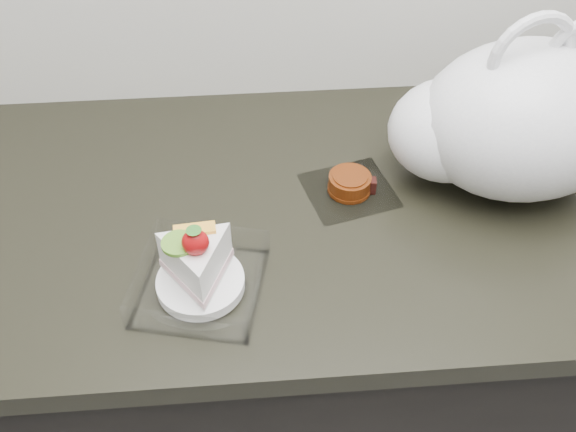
{
  "coord_description": "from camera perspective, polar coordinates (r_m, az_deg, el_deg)",
  "views": [
    {
      "loc": [
        -0.18,
        0.95,
        1.62
      ],
      "look_at": [
        -0.13,
        1.62,
        0.94
      ],
      "focal_mm": 40.0,
      "sensor_mm": 36.0,
      "label": 1
    }
  ],
  "objects": [
    {
      "name": "cake_tray",
      "position": [
        0.89,
        -7.91,
        -4.99
      ],
      "size": [
        0.2,
        0.2,
        0.13
      ],
      "rotation": [
        0.0,
        0.0,
        -0.23
      ],
      "color": "white",
      "rests_on": "counter"
    },
    {
      "name": "counter",
      "position": [
        1.39,
        5.11,
        -11.9
      ],
      "size": [
        2.04,
        0.64,
        0.9
      ],
      "color": "black",
      "rests_on": "ground"
    },
    {
      "name": "mooncake_wrap",
      "position": [
        1.05,
        5.56,
        2.8
      ],
      "size": [
        0.17,
        0.16,
        0.03
      ],
      "rotation": [
        0.0,
        0.0,
        0.43
      ],
      "color": "white",
      "rests_on": "counter"
    },
    {
      "name": "plastic_bag",
      "position": [
        1.05,
        19.14,
        7.97
      ],
      "size": [
        0.38,
        0.27,
        0.3
      ],
      "rotation": [
        0.0,
        0.0,
        0.03
      ],
      "color": "white",
      "rests_on": "counter"
    }
  ]
}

